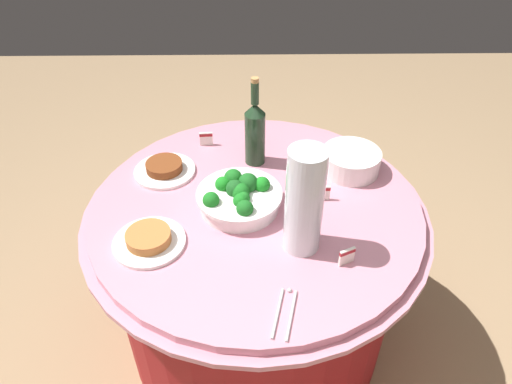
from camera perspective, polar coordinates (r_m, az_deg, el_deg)
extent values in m
plane|color=#9E7F5B|center=(2.13, 0.00, -16.73)|extent=(6.00, 6.00, 0.00)
cylinder|color=maroon|center=(1.86, 0.00, -10.73)|extent=(1.01, 1.01, 0.69)
cylinder|color=pink|center=(1.60, 0.00, -2.50)|extent=(1.16, 1.16, 0.02)
cylinder|color=pink|center=(1.59, 0.00, -1.82)|extent=(1.10, 1.10, 0.03)
cylinder|color=white|center=(1.55, -2.01, -1.13)|extent=(0.26, 0.26, 0.05)
cylinder|color=white|center=(1.53, -2.03, -0.25)|extent=(0.28, 0.28, 0.01)
sphere|color=#195D1E|center=(1.54, -0.97, 1.10)|extent=(0.07, 0.07, 0.07)
sphere|color=#196D1E|center=(1.51, -1.87, -0.02)|extent=(0.06, 0.06, 0.06)
sphere|color=#196C1E|center=(1.49, -1.53, -0.74)|extent=(0.04, 0.04, 0.04)
sphere|color=#19551E|center=(1.52, -2.57, 0.40)|extent=(0.06, 0.06, 0.06)
sphere|color=#19691E|center=(1.55, -2.77, 1.70)|extent=(0.06, 0.06, 0.06)
sphere|color=#19801E|center=(1.54, 0.72, 0.89)|extent=(0.05, 0.05, 0.05)
sphere|color=#19731E|center=(1.48, -1.89, -1.07)|extent=(0.05, 0.05, 0.05)
sphere|color=#196B1E|center=(1.52, -1.90, 0.29)|extent=(0.05, 0.05, 0.05)
sphere|color=#19631E|center=(1.45, -1.35, -2.00)|extent=(0.05, 0.05, 0.05)
sphere|color=#19811E|center=(1.55, -4.02, 0.95)|extent=(0.05, 0.05, 0.05)
sphere|color=#19771E|center=(1.52, -1.94, 0.15)|extent=(0.05, 0.05, 0.05)
sphere|color=#196F1E|center=(1.49, -5.45, -0.98)|extent=(0.05, 0.05, 0.05)
cylinder|color=white|center=(1.76, 11.22, 2.75)|extent=(0.21, 0.21, 0.01)
cylinder|color=white|center=(1.75, 11.26, 3.01)|extent=(0.21, 0.21, 0.01)
cylinder|color=white|center=(1.75, 11.30, 3.28)|extent=(0.21, 0.21, 0.01)
cylinder|color=white|center=(1.74, 11.34, 3.55)|extent=(0.21, 0.21, 0.01)
cylinder|color=white|center=(1.73, 11.38, 3.82)|extent=(0.21, 0.21, 0.01)
cylinder|color=white|center=(1.73, 11.43, 4.09)|extent=(0.21, 0.21, 0.01)
cylinder|color=white|center=(1.72, 11.47, 4.36)|extent=(0.21, 0.21, 0.01)
cylinder|color=white|center=(1.72, 11.51, 4.63)|extent=(0.21, 0.21, 0.01)
cylinder|color=#1F3921|center=(1.72, -0.09, 6.47)|extent=(0.07, 0.07, 0.20)
cone|color=#1F3921|center=(1.65, -0.09, 9.98)|extent=(0.07, 0.07, 0.04)
cylinder|color=#1F3921|center=(1.63, -0.09, 11.83)|extent=(0.03, 0.03, 0.08)
cylinder|color=#B2844C|center=(1.60, -0.10, 13.35)|extent=(0.03, 0.03, 0.02)
cylinder|color=silver|center=(1.33, 5.85, -1.17)|extent=(0.11, 0.11, 0.34)
sphere|color=#E5B26B|center=(1.41, 4.66, -5.21)|extent=(0.06, 0.06, 0.06)
sphere|color=#E5B26B|center=(1.40, 6.01, -5.70)|extent=(0.06, 0.06, 0.06)
sphere|color=#E5B26B|center=(1.43, 5.86, -4.68)|extent=(0.06, 0.06, 0.06)
sphere|color=#72C64C|center=(1.37, 4.97, -3.96)|extent=(0.06, 0.06, 0.06)
sphere|color=#72C64C|center=(1.37, 6.47, -3.85)|extent=(0.06, 0.06, 0.06)
sphere|color=#72C64C|center=(1.39, 5.50, -3.03)|extent=(0.06, 0.06, 0.06)
sphere|color=red|center=(1.33, 5.54, -2.50)|extent=(0.06, 0.06, 0.06)
sphere|color=red|center=(1.35, 6.65, -1.84)|extent=(0.06, 0.06, 0.06)
sphere|color=red|center=(1.35, 5.17, -1.49)|extent=(0.06, 0.06, 0.06)
sphere|color=#E5B26B|center=(1.29, 6.23, -0.75)|extent=(0.06, 0.06, 0.06)
sphere|color=#E5B26B|center=(1.32, 6.53, 0.22)|extent=(0.06, 0.06, 0.06)
sphere|color=#E5B26B|center=(1.31, 5.04, -0.02)|extent=(0.06, 0.06, 0.06)
sphere|color=#72C64C|center=(1.27, 6.85, 1.29)|extent=(0.06, 0.06, 0.06)
sphere|color=#72C64C|center=(1.29, 6.20, 2.22)|extent=(0.06, 0.06, 0.06)
sphere|color=#72C64C|center=(1.27, 5.22, 1.49)|extent=(0.06, 0.06, 0.06)
cylinder|color=silver|center=(1.27, 4.30, -14.59)|extent=(0.04, 0.16, 0.01)
cylinder|color=silver|center=(1.27, 2.65, -14.34)|extent=(0.04, 0.16, 0.01)
sphere|color=silver|center=(1.32, 4.06, -11.72)|extent=(0.01, 0.01, 0.01)
cylinder|color=white|center=(1.74, -10.93, 2.52)|extent=(0.22, 0.22, 0.01)
cylinder|color=brown|center=(1.73, -11.02, 3.08)|extent=(0.13, 0.13, 0.03)
cylinder|color=white|center=(1.47, -12.73, -5.91)|extent=(0.22, 0.22, 0.01)
cylinder|color=#B77038|center=(1.46, -12.85, -5.31)|extent=(0.14, 0.14, 0.03)
cube|color=white|center=(1.59, 8.01, -0.11)|extent=(0.05, 0.01, 0.05)
cube|color=maroon|center=(1.58, 8.07, 0.39)|extent=(0.05, 0.01, 0.01)
cube|color=white|center=(1.86, -6.02, 6.40)|extent=(0.05, 0.01, 0.05)
cube|color=maroon|center=(1.85, -6.06, 6.86)|extent=(0.05, 0.01, 0.01)
cube|color=white|center=(1.39, 10.90, -7.63)|extent=(0.05, 0.03, 0.05)
cube|color=maroon|center=(1.38, 10.99, -7.13)|extent=(0.05, 0.03, 0.01)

